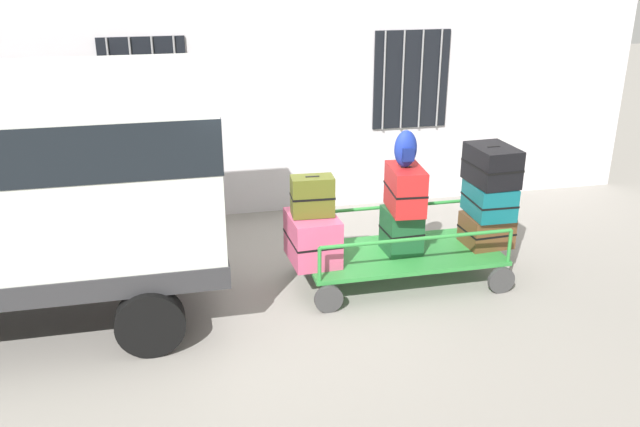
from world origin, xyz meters
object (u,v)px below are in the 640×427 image
at_px(suitcase_left_bottom, 313,238).
at_px(backpack, 406,149).
at_px(luggage_cart, 401,256).
at_px(suitcase_midleft_middle, 405,189).
at_px(suitcase_midleft_bottom, 402,230).
at_px(suitcase_center_bottom, 486,230).
at_px(suitcase_center_top, 492,165).
at_px(suitcase_center_middle, 489,199).
at_px(suitcase_left_middle, 312,196).

xyz_separation_m(suitcase_left_bottom, backpack, (1.10, -0.05, 1.04)).
height_order(luggage_cart, suitcase_midleft_middle, suitcase_midleft_middle).
bearing_deg(luggage_cart, suitcase_midleft_bottom, 90.00).
bearing_deg(backpack, luggage_cart, 56.42).
bearing_deg(backpack, suitcase_center_bottom, 1.73).
bearing_deg(luggage_cart, suitcase_center_top, 1.39).
distance_m(suitcase_left_bottom, suitcase_center_bottom, 2.24).
bearing_deg(suitcase_left_bottom, suitcase_center_middle, -0.32).
relative_size(suitcase_center_bottom, suitcase_center_top, 0.84).
distance_m(suitcase_left_middle, suitcase_center_middle, 2.25).
height_order(suitcase_center_bottom, suitcase_center_middle, suitcase_center_middle).
distance_m(suitcase_left_middle, suitcase_midleft_middle, 1.12).
relative_size(suitcase_left_middle, suitcase_midleft_bottom, 0.91).
bearing_deg(luggage_cart, suitcase_center_bottom, 0.05).
height_order(luggage_cart, suitcase_midleft_bottom, suitcase_midleft_bottom).
relative_size(suitcase_left_bottom, suitcase_center_top, 1.08).
bearing_deg(suitcase_center_middle, suitcase_left_middle, 179.55).
bearing_deg(suitcase_midleft_bottom, suitcase_center_top, -0.44).
bearing_deg(suitcase_midleft_bottom, suitcase_center_middle, -1.53).
xyz_separation_m(suitcase_midleft_bottom, suitcase_midleft_middle, (-0.00, -0.06, 0.55)).
relative_size(suitcase_left_middle, suitcase_center_bottom, 0.87).
relative_size(suitcase_center_middle, suitcase_center_top, 0.95).
bearing_deg(suitcase_left_middle, suitcase_left_bottom, -90.00).
bearing_deg(suitcase_midleft_middle, suitcase_left_middle, 177.49).
xyz_separation_m(suitcase_left_middle, suitcase_center_bottom, (2.24, -0.02, -0.62)).
relative_size(suitcase_left_bottom, backpack, 1.74).
distance_m(suitcase_left_middle, suitcase_midleft_bottom, 1.24).
bearing_deg(suitcase_left_middle, backpack, -2.97).
bearing_deg(suitcase_left_bottom, suitcase_midleft_bottom, 0.88).
xyz_separation_m(suitcase_midleft_bottom, backpack, (-0.02, -0.07, 1.05)).
bearing_deg(suitcase_left_middle, suitcase_midleft_middle, -2.51).
bearing_deg(suitcase_center_bottom, suitcase_midleft_bottom, 178.22).
xyz_separation_m(suitcase_left_bottom, suitcase_midleft_middle, (1.12, -0.04, 0.55)).
xyz_separation_m(luggage_cart, suitcase_center_bottom, (1.12, 0.00, 0.25)).
xyz_separation_m(suitcase_left_middle, suitcase_midleft_bottom, (1.12, 0.01, -0.54)).
relative_size(suitcase_midleft_bottom, suitcase_midleft_middle, 0.83).
distance_m(suitcase_center_bottom, backpack, 1.61).
bearing_deg(suitcase_center_bottom, luggage_cart, -179.95).
relative_size(suitcase_center_middle, backpack, 1.53).
distance_m(luggage_cart, suitcase_center_top, 1.57).
xyz_separation_m(suitcase_left_middle, suitcase_center_middle, (2.24, -0.02, -0.22)).
height_order(suitcase_center_top, backpack, backpack).
relative_size(suitcase_left_bottom, suitcase_midleft_middle, 1.12).
distance_m(suitcase_center_bottom, suitcase_center_top, 0.84).
relative_size(suitcase_left_bottom, suitcase_center_bottom, 1.29).
bearing_deg(luggage_cart, backpack, -123.58).
bearing_deg(suitcase_center_bottom, suitcase_center_top, 90.00).
distance_m(suitcase_midleft_bottom, suitcase_center_top, 1.35).
bearing_deg(suitcase_center_bottom, suitcase_midleft_middle, -178.63).
distance_m(luggage_cart, suitcase_center_bottom, 1.15).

